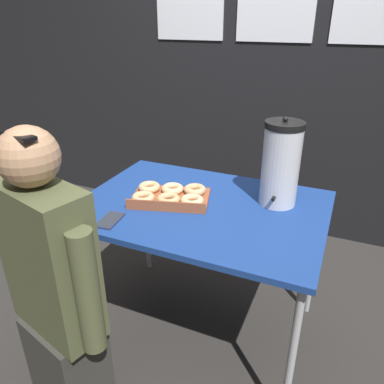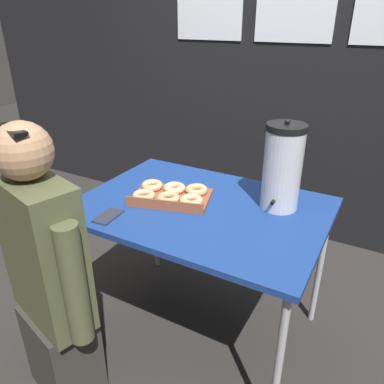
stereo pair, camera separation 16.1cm
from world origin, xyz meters
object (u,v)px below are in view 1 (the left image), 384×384
object	(u,v)px
person_seated	(55,290)
donut_box	(170,196)
cell_phone	(110,220)
coffee_urn	(281,164)

from	to	relation	value
person_seated	donut_box	bearing A→B (deg)	-93.36
cell_phone	person_seated	distance (m)	0.36
coffee_urn	person_seated	distance (m)	1.11
coffee_urn	donut_box	bearing A→B (deg)	-159.93
donut_box	cell_phone	bearing A→B (deg)	-132.97
donut_box	cell_phone	world-z (taller)	donut_box
coffee_urn	person_seated	size ratio (longest dim) A/B	0.33
cell_phone	person_seated	xyz separation A→B (m)	(-0.06, -0.32, -0.16)
donut_box	coffee_urn	distance (m)	0.55
coffee_urn	cell_phone	xyz separation A→B (m)	(-0.64, -0.47, -0.20)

